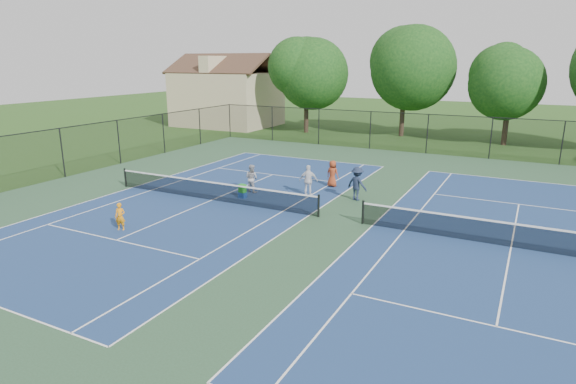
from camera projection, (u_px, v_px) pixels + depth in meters
The scene contains 16 objects.
ground at pixel (340, 220), 21.49m from camera, with size 140.00×140.00×0.00m, color #234716.
court_pad at pixel (340, 220), 21.49m from camera, with size 36.00×36.00×0.01m, color #294A2E.
tennis_court_left at pixel (212, 198), 24.56m from camera, with size 12.00×23.83×1.07m.
tennis_court_right at pixel (511, 245), 18.36m from camera, with size 12.00×23.83×1.07m.
perimeter_fence at pixel (341, 186), 21.06m from camera, with size 36.08×36.08×3.02m.
tree_back_a at pixel (307, 70), 46.21m from camera, with size 6.80×6.80×9.15m.
tree_back_b at pixel (405, 64), 43.79m from camera, with size 7.60×7.60×10.03m.
tree_back_c at pixel (511, 79), 39.24m from camera, with size 6.00×6.00×8.40m.
clapboard_house at pixel (227, 97), 52.27m from camera, with size 10.80×8.10×7.65m.
child_player at pixel (120, 217), 20.14m from camera, with size 0.43×0.28×1.18m, color orange.
instructor at pixel (252, 178), 25.94m from camera, with size 0.74×0.58×1.52m, color #9B9B9E.
bystander_a at pixel (308, 181), 25.22m from camera, with size 0.97×0.40×1.65m, color silver.
bystander_b at pixel (357, 184), 24.39m from camera, with size 1.12×0.64×1.73m, color #1C263D.
bystander_c at pixel (332, 174), 27.07m from camera, with size 0.73×0.48×1.50m, color #91371A.
ball_crate at pixel (242, 195), 24.99m from camera, with size 0.40×0.29×0.29m, color navy.
ball_hopper at pixel (242, 188), 24.89m from camera, with size 0.34×0.27×0.43m, color #1B9E1C.
Camera 1 is at (7.30, -19.18, 6.91)m, focal length 30.00 mm.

